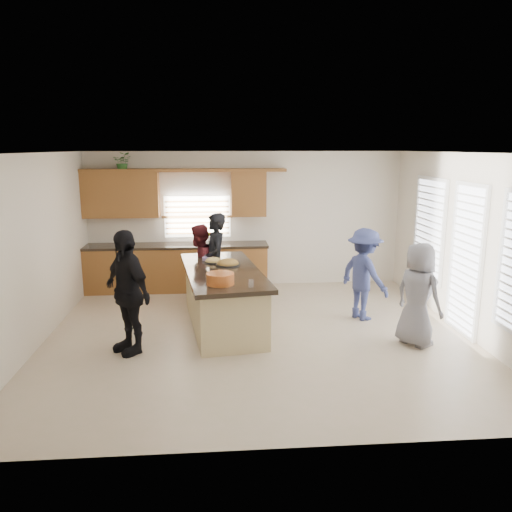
{
  "coord_description": "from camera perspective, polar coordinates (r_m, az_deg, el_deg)",
  "views": [
    {
      "loc": [
        -0.62,
        -7.32,
        2.88
      ],
      "look_at": [
        0.02,
        0.56,
        1.15
      ],
      "focal_mm": 35.0,
      "sensor_mm": 36.0,
      "label": 1
    }
  ],
  "objects": [
    {
      "name": "salad_bowl",
      "position": [
        7.17,
        -4.11,
        -2.54
      ],
      "size": [
        0.4,
        0.4,
        0.16
      ],
      "color": "#CC6025",
      "rests_on": "island"
    },
    {
      "name": "potted_plant",
      "position": [
        10.3,
        -14.98,
        10.32
      ],
      "size": [
        0.35,
        0.31,
        0.38
      ],
      "primitive_type": "imported",
      "rotation": [
        0.0,
        0.0,
        0.04
      ],
      "color": "#36742E",
      "rests_on": "back_cabinetry"
    },
    {
      "name": "floor",
      "position": [
        7.89,
        0.18,
        -9.06
      ],
      "size": [
        6.5,
        6.5,
        0.0
      ],
      "primitive_type": "plane",
      "color": "#CBB197",
      "rests_on": "ground"
    },
    {
      "name": "right_wall_glazing",
      "position": [
        8.29,
        23.05,
        0.66
      ],
      "size": [
        0.06,
        4.0,
        2.25
      ],
      "color": "white",
      "rests_on": "ground"
    },
    {
      "name": "plate_stack",
      "position": [
        8.74,
        -5.52,
        -0.3
      ],
      "size": [
        0.2,
        0.2,
        0.05
      ],
      "primitive_type": "cylinder",
      "color": "#AC90D2",
      "rests_on": "island"
    },
    {
      "name": "platter_front",
      "position": [
        7.55,
        -4.17,
        -2.29
      ],
      "size": [
        0.37,
        0.37,
        0.15
      ],
      "color": "black",
      "rests_on": "island"
    },
    {
      "name": "woman_right_front",
      "position": [
        7.68,
        18.04,
        -4.21
      ],
      "size": [
        0.8,
        0.9,
        1.54
      ],
      "primitive_type": "imported",
      "rotation": [
        0.0,
        0.0,
        2.1
      ],
      "color": "slate",
      "rests_on": "ground"
    },
    {
      "name": "woman_left_mid",
      "position": [
        9.15,
        -6.5,
        -1.12
      ],
      "size": [
        0.85,
        0.92,
        1.52
      ],
      "primitive_type": "imported",
      "rotation": [
        0.0,
        0.0,
        -2.05
      ],
      "color": "maroon",
      "rests_on": "ground"
    },
    {
      "name": "flower_vase",
      "position": [
        9.1,
        -5.18,
        1.46
      ],
      "size": [
        0.14,
        0.14,
        0.42
      ],
      "color": "silver",
      "rests_on": "island"
    },
    {
      "name": "room_shell",
      "position": [
        7.41,
        0.19,
        4.76
      ],
      "size": [
        6.52,
        6.02,
        2.81
      ],
      "color": "silver",
      "rests_on": "ground"
    },
    {
      "name": "woman_left_back",
      "position": [
        8.94,
        -4.66,
        -0.66
      ],
      "size": [
        0.49,
        0.68,
        1.75
      ],
      "primitive_type": "imported",
      "rotation": [
        0.0,
        0.0,
        -1.45
      ],
      "color": "black",
      "rests_on": "ground"
    },
    {
      "name": "platter_back",
      "position": [
        8.53,
        -4.89,
        -0.58
      ],
      "size": [
        0.31,
        0.31,
        0.12
      ],
      "color": "black",
      "rests_on": "island"
    },
    {
      "name": "woman_left_front",
      "position": [
        7.25,
        -14.53,
        -4.0
      ],
      "size": [
        1.0,
        1.08,
        1.77
      ],
      "primitive_type": "imported",
      "rotation": [
        0.0,
        0.0,
        -0.87
      ],
      "color": "black",
      "rests_on": "ground"
    },
    {
      "name": "clear_cup",
      "position": [
        7.02,
        -0.58,
        -3.17
      ],
      "size": [
        0.07,
        0.07,
        0.1
      ],
      "primitive_type": "cylinder",
      "color": "white",
      "rests_on": "island"
    },
    {
      "name": "island",
      "position": [
        8.19,
        -3.8,
        -4.92
      ],
      "size": [
        1.5,
        2.83,
        0.95
      ],
      "rotation": [
        0.0,
        0.0,
        0.14
      ],
      "color": "#D0BB81",
      "rests_on": "ground"
    },
    {
      "name": "woman_right_back",
      "position": [
        8.61,
        12.26,
        -2.05
      ],
      "size": [
        0.99,
        1.16,
        1.56
      ],
      "primitive_type": "imported",
      "rotation": [
        0.0,
        0.0,
        2.06
      ],
      "color": "navy",
      "rests_on": "ground"
    },
    {
      "name": "back_cabinetry",
      "position": [
        10.28,
        -9.28,
        1.14
      ],
      "size": [
        4.08,
        0.66,
        2.46
      ],
      "color": "brown",
      "rests_on": "ground"
    },
    {
      "name": "platter_mid",
      "position": [
        8.33,
        -3.23,
        -0.88
      ],
      "size": [
        0.41,
        0.41,
        0.16
      ],
      "color": "black",
      "rests_on": "island"
    }
  ]
}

